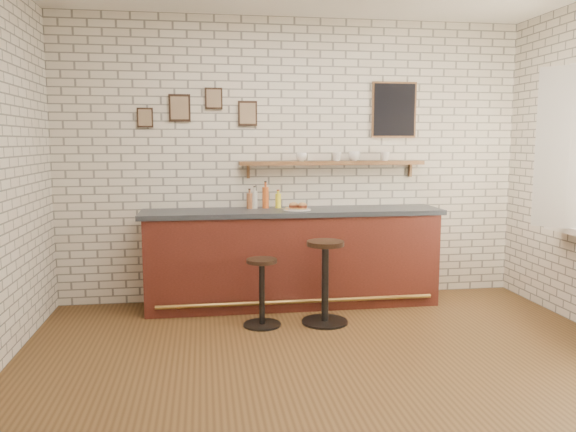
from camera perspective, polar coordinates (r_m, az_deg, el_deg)
name	(u,v)px	position (r m, az deg, el deg)	size (l,w,h in m)	color
ground	(336,367)	(4.45, 4.90, -15.04)	(5.00, 5.00, 0.00)	brown
bar_counter	(293,257)	(5.88, 0.47, -4.20)	(3.10, 0.65, 1.01)	#511D15
sandwich_plate	(297,209)	(5.76, 0.94, 0.68)	(0.28, 0.28, 0.01)	white
ciabatta_sandwich	(298,206)	(5.76, 1.02, 1.05)	(0.19, 0.12, 0.06)	#B17C48
potato_chips	(295,209)	(5.75, 0.73, 0.75)	(0.26, 0.18, 0.00)	gold
bitters_bottle_brown	(250,200)	(5.89, -3.92, 1.59)	(0.06, 0.06, 0.21)	brown
bitters_bottle_white	(255,199)	(5.90, -3.41, 1.70)	(0.06, 0.06, 0.24)	beige
bitters_bottle_amber	(266,197)	(5.90, -2.30, 1.92)	(0.07, 0.07, 0.29)	#B04B1C
condiment_bottle_yellow	(278,200)	(5.92, -1.01, 1.61)	(0.06, 0.06, 0.19)	yellow
bar_stool_left	(262,290)	(5.25, -2.67, -7.53)	(0.35, 0.35, 0.64)	black
bar_stool_right	(325,279)	(5.31, 3.79, -6.44)	(0.44, 0.44, 0.79)	black
wall_shelf	(332,163)	(6.05, 4.54, 5.38)	(2.00, 0.18, 0.18)	brown
shelf_cup_a	(302,157)	(5.98, 1.38, 6.02)	(0.11, 0.11, 0.09)	white
shelf_cup_b	(337,157)	(6.06, 4.97, 6.03)	(0.10, 0.10, 0.09)	white
shelf_cup_c	(354,156)	(6.11, 6.75, 6.06)	(0.13, 0.13, 0.10)	white
shelf_cup_d	(385,156)	(6.21, 9.83, 5.99)	(0.10, 0.10, 0.10)	white
back_wall_decor	(315,110)	(6.10, 2.81, 10.75)	(2.96, 0.02, 0.56)	black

